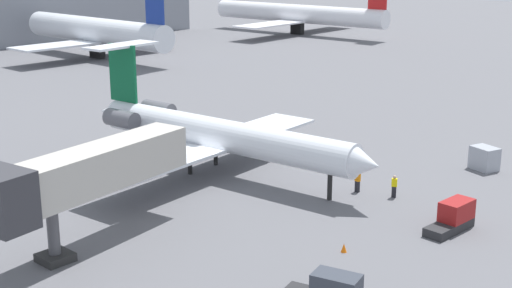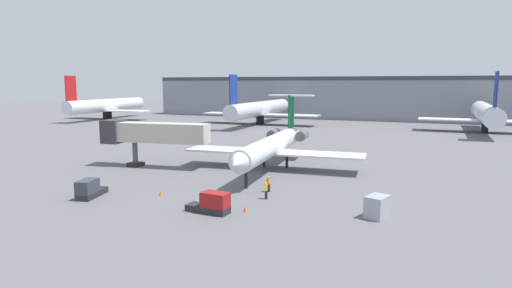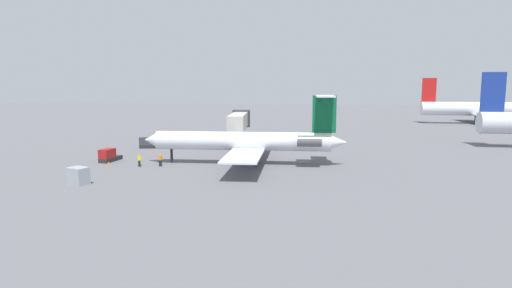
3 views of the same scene
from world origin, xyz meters
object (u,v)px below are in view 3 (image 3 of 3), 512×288
Objects in this scene: baggage_tug_trailing at (149,143)px; cargo_container_uld at (78,176)px; ground_crew_loader at (160,160)px; baggage_tug_lead at (109,156)px; traffic_cone_near at (152,152)px; traffic_cone_mid at (109,163)px; ground_crew_marshaller at (139,160)px; parked_airliner_west_end at (480,109)px; regional_jet at (249,141)px; jet_bridge at (239,121)px.

baggage_tug_trailing is 27.75m from cargo_container_uld.
cargo_container_uld is at bearing -21.39° from ground_crew_loader.
baggage_tug_lead is 7.44× the size of traffic_cone_near.
baggage_tug_trailing is 1.69× the size of cargo_container_uld.
ground_crew_loader is at bearing 94.75° from traffic_cone_mid.
ground_crew_loader is 0.68× the size of cargo_container_uld.
ground_crew_marshaller reaches higher than traffic_cone_near.
baggage_tug_trailing is 7.67× the size of traffic_cone_mid.
traffic_cone_mid is 107.99m from parked_airliner_west_end.
traffic_cone_near is (-7.66, 3.18, -0.56)m from baggage_tug_lead.
baggage_tug_trailing is 7.00m from traffic_cone_near.
cargo_container_uld is (10.89, -1.88, 0.10)m from ground_crew_marshaller.
cargo_container_uld is (13.65, 4.22, 0.12)m from baggage_tug_lead.
traffic_cone_near is at bearing 170.45° from traffic_cone_mid.
cargo_container_uld is 114.71m from parked_airliner_west_end.
baggage_tug_lead is 1.64× the size of cargo_container_uld.
parked_airliner_west_end is (-77.50, 73.78, 3.44)m from baggage_tug_lead.
ground_crew_loader is (3.76, -11.62, -2.47)m from regional_jet.
cargo_container_uld reaches higher than baggage_tug_lead.
traffic_cone_mid is at bearing -92.08° from ground_crew_marshaller.
regional_jet reaches higher than ground_crew_loader.
baggage_tug_trailing is at bearing -150.69° from traffic_cone_near.
traffic_cone_mid is at bearing -165.93° from cargo_container_uld.
ground_crew_loader reaches higher than traffic_cone_mid.
jet_bridge reaches higher than traffic_cone_near.
ground_crew_marshaller is 0.41× the size of baggage_tug_lead.
regional_jet is 0.85× the size of parked_airliner_west_end.
regional_jet is at bearing 94.98° from baggage_tug_lead.
baggage_tug_trailing is (4.22, -15.45, -3.82)m from jet_bridge.
ground_crew_loader is 0.40× the size of baggage_tug_trailing.
parked_airliner_west_end is (-59.53, 58.57, -0.38)m from jet_bridge.
jet_bridge reaches higher than ground_crew_loader.
parked_airliner_west_end reaches higher than traffic_cone_near.
traffic_cone_mid is at bearing -77.02° from regional_jet.
ground_crew_loader is 3.07× the size of traffic_cone_near.
ground_crew_marshaller is at bearing -40.14° from parked_airliner_west_end.
ground_crew_marshaller is at bearing 15.70° from traffic_cone_near.
traffic_cone_mid is at bearing -9.55° from traffic_cone_near.
baggage_tug_trailing is (-11.96, -20.65, -2.49)m from regional_jet.
regional_jet is at bearing 59.92° from baggage_tug_trailing.
regional_jet reaches higher than baggage_tug_lead.
baggage_tug_trailing reaches higher than traffic_cone_near.
regional_jet is 16.91× the size of ground_crew_loader.
ground_crew_marshaller is (4.54, -14.31, -2.47)m from regional_jet.
baggage_tug_trailing is at bearing -150.13° from ground_crew_loader.
baggage_tug_lead is at bearing -162.82° from cargo_container_uld.
ground_crew_loader is at bearing 106.16° from ground_crew_marshaller.
traffic_cone_mid is at bearing -33.81° from jet_bridge.
ground_crew_loader is 12.53m from cargo_container_uld.
parked_airliner_west_end is at bearing 136.41° from baggage_tug_lead.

